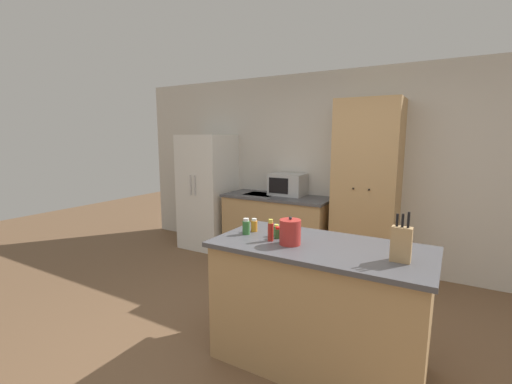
{
  "coord_description": "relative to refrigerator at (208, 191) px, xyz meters",
  "views": [
    {
      "loc": [
        1.12,
        -2.25,
        1.73
      ],
      "look_at": [
        -1.01,
        1.4,
        1.05
      ],
      "focal_mm": 24.0,
      "sensor_mm": 36.0,
      "label": 1
    }
  ],
  "objects": [
    {
      "name": "refrigerator",
      "position": [
        0.0,
        0.0,
        0.0
      ],
      "size": [
        0.73,
        0.7,
        1.76
      ],
      "color": "white",
      "rests_on": "ground_plane"
    },
    {
      "name": "wall_back",
      "position": [
        2.21,
        0.37,
        0.42
      ],
      "size": [
        7.2,
        0.06,
        2.6
      ],
      "color": "beige",
      "rests_on": "ground_plane"
    },
    {
      "name": "pantry_cabinet",
      "position": [
        2.41,
        0.07,
        0.21
      ],
      "size": [
        0.75,
        0.56,
        2.18
      ],
      "color": "tan",
      "rests_on": "ground_plane"
    },
    {
      "name": "kettle",
      "position": [
        2.33,
        -1.99,
        0.16
      ],
      "size": [
        0.16,
        0.16,
        0.21
      ],
      "color": "#B72D28",
      "rests_on": "kitchen_island"
    },
    {
      "name": "spice_bottle_pale_salt",
      "position": [
        2.16,
        -1.99,
        0.15
      ],
      "size": [
        0.04,
        0.04,
        0.17
      ],
      "color": "#B2281E",
      "rests_on": "kitchen_island"
    },
    {
      "name": "spice_bottle_green_herb",
      "position": [
        1.91,
        -1.93,
        0.13
      ],
      "size": [
        0.06,
        0.06,
        0.13
      ],
      "color": "#337033",
      "rests_on": "kitchen_island"
    },
    {
      "name": "back_counter",
      "position": [
        1.2,
        0.03,
        -0.42
      ],
      "size": [
        1.52,
        0.65,
        0.92
      ],
      "color": "tan",
      "rests_on": "ground_plane"
    },
    {
      "name": "spice_bottle_tall_dark",
      "position": [
        1.92,
        -1.82,
        0.12
      ],
      "size": [
        0.05,
        0.05,
        0.11
      ],
      "color": "orange",
      "rests_on": "kitchen_island"
    },
    {
      "name": "microwave",
      "position": [
        1.31,
        0.15,
        0.19
      ],
      "size": [
        0.48,
        0.35,
        0.31
      ],
      "color": "#B2B5B7",
      "rests_on": "back_counter"
    },
    {
      "name": "spice_bottle_short_red",
      "position": [
        2.14,
        -1.84,
        0.11
      ],
      "size": [
        0.05,
        0.05,
        0.09
      ],
      "color": "#337033",
      "rests_on": "kitchen_island"
    },
    {
      "name": "kitchen_island",
      "position": [
        2.52,
        -1.89,
        -0.41
      ],
      "size": [
        1.57,
        0.79,
        0.95
      ],
      "color": "tan",
      "rests_on": "ground_plane"
    },
    {
      "name": "ground_plane",
      "position": [
        2.21,
        -1.96,
        -0.88
      ],
      "size": [
        14.0,
        14.0,
        0.0
      ],
      "primitive_type": "plane",
      "color": "brown"
    },
    {
      "name": "spice_bottle_amber_oil",
      "position": [
        2.18,
        -1.9,
        0.11
      ],
      "size": [
        0.06,
        0.06,
        0.09
      ],
      "color": "#337033",
      "rests_on": "kitchen_island"
    },
    {
      "name": "knife_block",
      "position": [
        3.08,
        -1.97,
        0.19
      ],
      "size": [
        0.12,
        0.07,
        0.33
      ],
      "color": "tan",
      "rests_on": "kitchen_island"
    }
  ]
}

